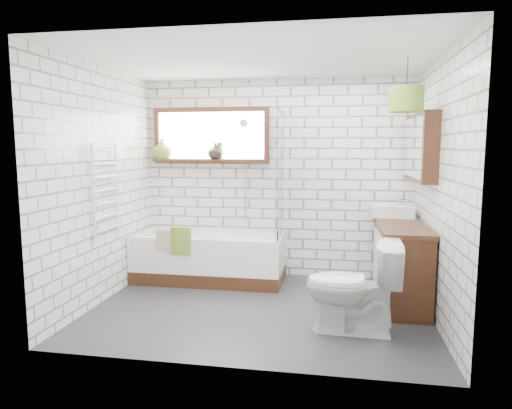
% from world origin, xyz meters
% --- Properties ---
extents(floor, '(3.40, 2.60, 0.01)m').
position_xyz_m(floor, '(0.00, 0.00, -0.01)').
color(floor, '#27272B').
rests_on(floor, ground).
extents(ceiling, '(3.40, 2.60, 0.01)m').
position_xyz_m(ceiling, '(0.00, 0.00, 2.50)').
color(ceiling, white).
rests_on(ceiling, ground).
extents(wall_back, '(3.40, 0.01, 2.50)m').
position_xyz_m(wall_back, '(0.00, 1.30, 1.25)').
color(wall_back, white).
rests_on(wall_back, ground).
extents(wall_front, '(3.40, 0.01, 2.50)m').
position_xyz_m(wall_front, '(0.00, -1.30, 1.25)').
color(wall_front, white).
rests_on(wall_front, ground).
extents(wall_left, '(0.01, 2.60, 2.50)m').
position_xyz_m(wall_left, '(-1.70, 0.00, 1.25)').
color(wall_left, white).
rests_on(wall_left, ground).
extents(wall_right, '(0.01, 2.60, 2.50)m').
position_xyz_m(wall_right, '(1.70, 0.00, 1.25)').
color(wall_right, white).
rests_on(wall_right, ground).
extents(window, '(1.52, 0.16, 0.68)m').
position_xyz_m(window, '(-0.85, 1.26, 1.80)').
color(window, black).
rests_on(window, wall_back).
extents(towel_radiator, '(0.06, 0.52, 1.00)m').
position_xyz_m(towel_radiator, '(-1.66, 0.00, 1.20)').
color(towel_radiator, white).
rests_on(towel_radiator, wall_left).
extents(mirror_cabinet, '(0.16, 1.20, 0.70)m').
position_xyz_m(mirror_cabinet, '(1.62, 0.60, 1.65)').
color(mirror_cabinet, black).
rests_on(mirror_cabinet, wall_right).
extents(shower_riser, '(0.02, 0.02, 1.30)m').
position_xyz_m(shower_riser, '(-0.40, 1.26, 1.35)').
color(shower_riser, silver).
rests_on(shower_riser, wall_back).
extents(bathtub, '(1.83, 0.81, 0.59)m').
position_xyz_m(bathtub, '(-0.78, 0.90, 0.30)').
color(bathtub, white).
rests_on(bathtub, floor).
extents(shower_screen, '(0.02, 0.72, 1.50)m').
position_xyz_m(shower_screen, '(0.12, 0.90, 1.34)').
color(shower_screen, white).
rests_on(shower_screen, bathtub).
extents(towel_green, '(0.23, 0.06, 0.32)m').
position_xyz_m(towel_green, '(-1.01, 0.49, 0.57)').
color(towel_green, olive).
rests_on(towel_green, bathtub).
extents(towel_beige, '(0.18, 0.05, 0.24)m').
position_xyz_m(towel_beige, '(-1.22, 0.49, 0.57)').
color(towel_beige, tan).
rests_on(towel_beige, bathtub).
extents(vanity, '(0.48, 1.49, 0.85)m').
position_xyz_m(vanity, '(1.46, 0.55, 0.43)').
color(vanity, black).
rests_on(vanity, floor).
extents(basin, '(0.47, 0.41, 0.14)m').
position_xyz_m(basin, '(1.40, 0.98, 0.92)').
color(basin, white).
rests_on(basin, vanity).
extents(tap, '(0.03, 0.03, 0.15)m').
position_xyz_m(tap, '(1.56, 0.98, 0.97)').
color(tap, silver).
rests_on(tap, vanity).
extents(toilet, '(0.49, 0.84, 0.84)m').
position_xyz_m(toilet, '(0.92, -0.45, 0.42)').
color(toilet, white).
rests_on(toilet, floor).
extents(vase_olive, '(0.33, 0.33, 0.26)m').
position_xyz_m(vase_olive, '(-1.50, 1.23, 1.61)').
color(vase_olive, olive).
rests_on(vase_olive, window).
extents(vase_dark, '(0.25, 0.25, 0.21)m').
position_xyz_m(vase_dark, '(-0.78, 1.23, 1.58)').
color(vase_dark, black).
rests_on(vase_dark, window).
extents(bottle, '(0.07, 0.07, 0.21)m').
position_xyz_m(bottle, '(-0.72, 1.23, 1.59)').
color(bottle, olive).
rests_on(bottle, window).
extents(pendant, '(0.32, 0.32, 0.23)m').
position_xyz_m(pendant, '(1.39, 0.05, 2.10)').
color(pendant, olive).
rests_on(pendant, ceiling).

